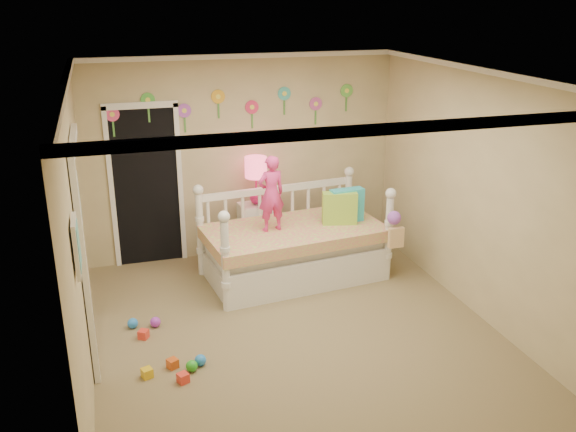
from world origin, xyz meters
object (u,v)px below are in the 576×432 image
object	(u,v)px
child	(271,194)
table_lamp	(256,173)
daybed	(293,232)
nightstand	(257,230)

from	to	relation	value
child	table_lamp	xyz separation A→B (m)	(0.01, 0.75, 0.04)
daybed	table_lamp	distance (m)	0.95
child	table_lamp	world-z (taller)	child
daybed	nightstand	distance (m)	0.80
nightstand	table_lamp	world-z (taller)	table_lamp
daybed	table_lamp	bearing A→B (deg)	104.64
child	nightstand	xyz separation A→B (m)	(0.01, 0.75, -0.74)
child	nightstand	bearing A→B (deg)	-100.42
table_lamp	daybed	bearing A→B (deg)	-69.17
nightstand	table_lamp	distance (m)	0.78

